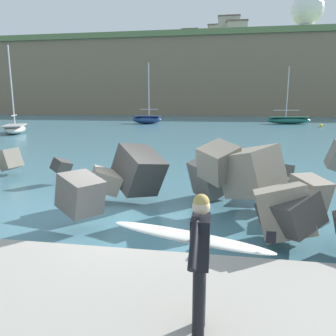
{
  "coord_description": "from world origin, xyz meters",
  "views": [
    {
      "loc": [
        2.5,
        -7.66,
        3.05
      ],
      "look_at": [
        1.13,
        0.5,
        1.4
      ],
      "focal_mm": 35.66,
      "sensor_mm": 36.0,
      "label": 1
    }
  ],
  "objects": [
    {
      "name": "headland_bluff",
      "position": [
        -2.9,
        86.58,
        8.89
      ],
      "size": [
        110.87,
        43.21,
        17.74
      ],
      "color": "#847056",
      "rests_on": "ground"
    },
    {
      "name": "boat_mid_left",
      "position": [
        -17.47,
        21.77,
        0.51
      ],
      "size": [
        3.6,
        4.95,
        8.23
      ],
      "color": "beige",
      "rests_on": "ground"
    },
    {
      "name": "surfer_with_board",
      "position": [
        2.23,
        -3.87,
        1.28
      ],
      "size": [
        2.09,
        1.15,
        1.78
      ],
      "color": "black",
      "rests_on": "walkway_path"
    },
    {
      "name": "station_building_west",
      "position": [
        2.93,
        83.47,
        20.86
      ],
      "size": [
        5.53,
        5.25,
        6.21
      ],
      "color": "#B2ADA3",
      "rests_on": "headland_bluff"
    },
    {
      "name": "radar_dome",
      "position": [
        20.99,
        80.59,
        23.62
      ],
      "size": [
        7.35,
        7.35,
        10.2
      ],
      "color": "silver",
      "rests_on": "headland_bluff"
    },
    {
      "name": "mooring_buoy_middle",
      "position": [
        14.04,
        35.21,
        0.22
      ],
      "size": [
        0.44,
        0.44,
        0.44
      ],
      "color": "yellow",
      "rests_on": "ground"
    },
    {
      "name": "breakwater_jetty",
      "position": [
        1.48,
        1.6,
        1.01
      ],
      "size": [
        28.22,
        7.08,
        2.21
      ],
      "color": "slate",
      "rests_on": "ground"
    },
    {
      "name": "boat_near_centre",
      "position": [
        -8.17,
        38.3,
        0.63
      ],
      "size": [
        4.18,
        2.09,
        8.23
      ],
      "color": "navy",
      "rests_on": "ground"
    },
    {
      "name": "station_building_central",
      "position": [
        -7.61,
        91.74,
        20.37
      ],
      "size": [
        4.77,
        4.22,
        5.24
      ],
      "color": "silver",
      "rests_on": "headland_bluff"
    },
    {
      "name": "walkway_path",
      "position": [
        0.0,
        -4.0,
        0.12
      ],
      "size": [
        48.0,
        4.4,
        0.24
      ],
      "primitive_type": "cube",
      "color": "#9E998E",
      "rests_on": "ground"
    },
    {
      "name": "ground_plane",
      "position": [
        0.0,
        0.0,
        0.0
      ],
      "size": [
        400.0,
        400.0,
        0.0
      ],
      "primitive_type": "plane",
      "color": "#42707F"
    },
    {
      "name": "boat_near_left",
      "position": [
        11.35,
        40.94,
        0.56
      ],
      "size": [
        6.34,
        3.08,
        7.69
      ],
      "color": "#1E6656",
      "rests_on": "ground"
    },
    {
      "name": "station_building_annex",
      "position": [
        4.89,
        83.01,
        20.06
      ],
      "size": [
        5.21,
        8.22,
        4.61
      ],
      "color": "#B2ADA3",
      "rests_on": "headland_bluff"
    },
    {
      "name": "station_building_east",
      "position": [
        1.38,
        91.28,
        20.73
      ],
      "size": [
        8.27,
        4.85,
        5.95
      ],
      "color": "#B2ADA3",
      "rests_on": "headland_bluff"
    }
  ]
}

